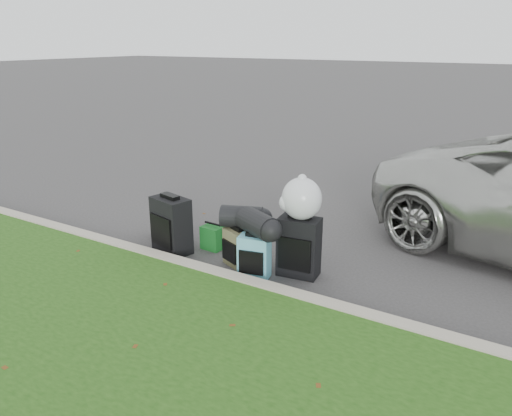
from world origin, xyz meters
The scene contains 12 objects.
ground centered at (0.00, 0.00, 0.00)m, with size 120.00×120.00×0.00m, color #383535.
curb centered at (0.00, -1.00, 0.07)m, with size 120.00×0.18×0.15m, color #9E937F.
suitcase_small_black centered at (-1.40, -0.19, 0.23)m, with size 0.37×0.20×0.46m, color black.
suitcase_large_black_left centered at (-0.95, -0.59, 0.38)m, with size 0.53×0.32×0.76m, color black.
suitcase_olive centered at (0.04, -0.48, 0.24)m, with size 0.35×0.22×0.48m, color #47452C.
suitcase_teal centered at (0.40, -0.65, 0.26)m, with size 0.37×0.22×0.53m, color teal.
suitcase_large_black_right centered at (0.83, -0.32, 0.37)m, with size 0.49×0.29×0.74m, color black.
tote_green centered at (-0.54, -0.21, 0.16)m, with size 0.29×0.23×0.33m, color #15611F.
tote_navy centered at (-0.27, 0.63, 0.14)m, with size 0.26×0.20×0.28m, color navy.
duffel_left centered at (0.04, -0.38, 0.62)m, with size 0.28×0.28×0.53m, color black.
duffel_right centered at (0.41, -0.60, 0.68)m, with size 0.30×0.30×0.53m, color black.
trash_bag centered at (0.84, -0.30, 0.98)m, with size 0.48×0.48×0.48m, color silver.
Camera 1 is at (3.28, -5.35, 2.76)m, focal length 35.00 mm.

